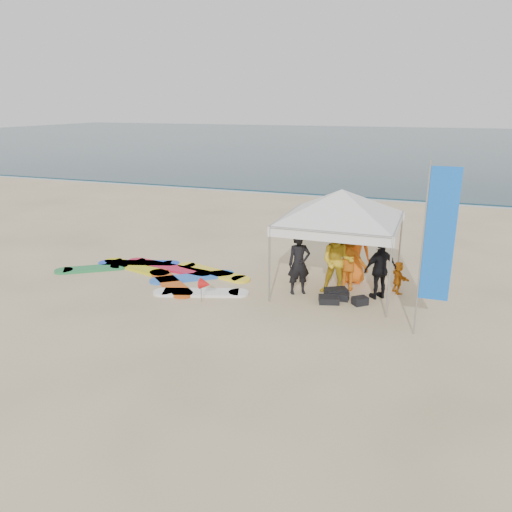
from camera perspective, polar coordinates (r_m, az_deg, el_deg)
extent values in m
plane|color=beige|center=(10.69, -6.35, -9.89)|extent=(120.00, 120.00, 0.00)
cube|color=#0C2633|center=(68.79, 16.82, 12.38)|extent=(160.00, 84.00, 0.08)
cube|color=silver|center=(27.47, 10.74, 6.67)|extent=(160.00, 1.20, 0.01)
imported|color=black|center=(13.04, 4.93, -0.88)|extent=(0.71, 0.65, 1.64)
imported|color=gold|center=(13.13, 9.27, -0.62)|extent=(0.93, 0.76, 1.77)
imported|color=#C75D11|center=(13.50, 10.56, -0.51)|extent=(1.08, 0.66, 1.63)
imported|color=black|center=(13.07, 14.02, -1.47)|extent=(0.95, 0.88, 1.57)
imported|color=orange|center=(14.03, 11.06, 0.62)|extent=(0.95, 0.67, 1.85)
imported|color=#CB6F12|center=(13.66, 15.94, -2.37)|extent=(0.63, 0.82, 0.87)
cylinder|color=#A5A5A8|center=(15.09, 5.06, 2.21)|extent=(0.05, 0.05, 1.94)
cylinder|color=#A5A5A8|center=(14.64, 16.13, 1.13)|extent=(0.05, 0.05, 1.94)
cylinder|color=#A5A5A8|center=(12.41, 1.52, -1.02)|extent=(0.05, 0.05, 1.94)
cylinder|color=#A5A5A8|center=(11.86, 15.00, -2.49)|extent=(0.05, 0.05, 1.94)
cube|color=white|center=(11.81, 8.28, 2.16)|extent=(3.01, 0.02, 0.24)
cube|color=white|center=(14.60, 10.69, 4.91)|extent=(3.01, 0.02, 0.24)
cube|color=white|center=(13.53, 3.53, 4.21)|extent=(0.02, 3.01, 0.24)
cube|color=white|center=(13.02, 15.92, 3.08)|extent=(0.02, 3.01, 0.24)
pyramid|color=white|center=(13.02, 9.81, 7.52)|extent=(4.12, 4.12, 0.78)
cylinder|color=#A5A5A8|center=(10.90, 18.42, 0.47)|extent=(0.04, 0.04, 3.75)
cube|color=blue|center=(10.80, 20.27, 2.21)|extent=(0.59, 0.03, 2.79)
cylinder|color=#A5A5A8|center=(12.66, -6.29, -3.99)|extent=(0.02, 0.02, 0.60)
cone|color=red|center=(12.54, -5.83, -3.21)|extent=(0.28, 0.28, 0.28)
cube|color=black|center=(13.16, 9.15, -4.16)|extent=(0.67, 0.59, 0.22)
cube|color=black|center=(12.99, 9.55, -4.56)|extent=(0.47, 0.32, 0.18)
cube|color=black|center=(12.76, 8.32, -4.95)|extent=(0.59, 0.53, 0.16)
cube|color=black|center=(12.76, 11.80, -5.04)|extent=(0.44, 0.43, 0.20)
cube|color=yellow|center=(14.80, -4.99, -1.87)|extent=(2.17, 1.10, 0.07)
cube|color=yellow|center=(15.63, -13.54, -1.26)|extent=(2.18, 1.08, 0.07)
cube|color=red|center=(15.42, -9.97, -1.29)|extent=(2.62, 0.94, 0.07)
cube|color=white|center=(13.28, -6.32, -4.19)|extent=(2.06, 1.15, 0.07)
cube|color=#D75512|center=(14.11, -9.79, -3.04)|extent=(1.84, 1.70, 0.07)
cube|color=blue|center=(14.46, -7.27, -2.42)|extent=(1.83, 1.61, 0.07)
cube|color=#248445|center=(15.87, -18.26, -1.39)|extent=(1.63, 1.35, 0.07)
cube|color=blue|center=(15.97, -13.23, -0.85)|extent=(2.08, 1.13, 0.07)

